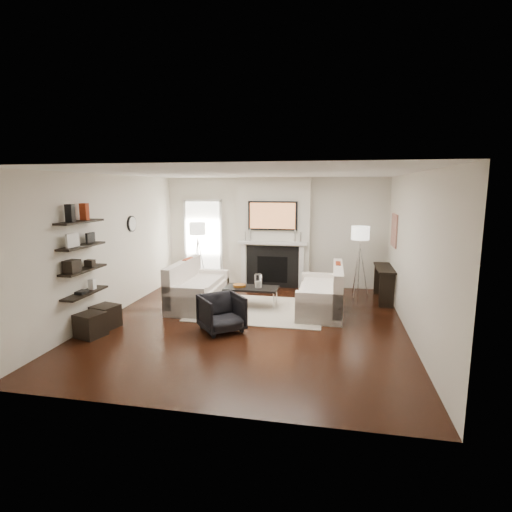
% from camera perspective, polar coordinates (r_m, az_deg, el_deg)
% --- Properties ---
extents(room_envelope, '(6.00, 6.00, 6.00)m').
position_cam_1_polar(room_envelope, '(7.08, -0.92, 0.79)').
color(room_envelope, black).
rests_on(room_envelope, ground).
extents(chimney_breast, '(1.80, 0.25, 2.70)m').
position_cam_1_polar(chimney_breast, '(9.88, 2.51, 3.34)').
color(chimney_breast, silver).
rests_on(chimney_breast, floor).
extents(fireplace_surround, '(1.30, 0.02, 1.04)m').
position_cam_1_polar(fireplace_surround, '(9.88, 2.35, -1.53)').
color(fireplace_surround, black).
rests_on(fireplace_surround, floor).
extents(firebox, '(0.75, 0.02, 0.65)m').
position_cam_1_polar(firebox, '(9.89, 2.35, -1.93)').
color(firebox, black).
rests_on(firebox, floor).
extents(mantel_pilaster_l, '(0.12, 0.08, 1.10)m').
position_cam_1_polar(mantel_pilaster_l, '(9.98, -1.76, -1.24)').
color(mantel_pilaster_l, white).
rests_on(mantel_pilaster_l, floor).
extents(mantel_pilaster_r, '(0.12, 0.08, 1.10)m').
position_cam_1_polar(mantel_pilaster_r, '(9.77, 6.51, -1.54)').
color(mantel_pilaster_r, white).
rests_on(mantel_pilaster_r, floor).
extents(mantel_shelf, '(1.70, 0.18, 0.07)m').
position_cam_1_polar(mantel_shelf, '(9.73, 2.34, 1.88)').
color(mantel_shelf, white).
rests_on(mantel_shelf, chimney_breast).
extents(tv_body, '(1.20, 0.06, 0.70)m').
position_cam_1_polar(tv_body, '(9.69, 2.38, 5.77)').
color(tv_body, black).
rests_on(tv_body, chimney_breast).
extents(tv_screen, '(1.10, 0.00, 0.62)m').
position_cam_1_polar(tv_screen, '(9.66, 2.36, 5.76)').
color(tv_screen, '#BF723F').
rests_on(tv_screen, tv_body).
extents(candlestick_l_tall, '(0.04, 0.04, 0.30)m').
position_cam_1_polar(candlestick_l_tall, '(9.81, -0.83, 3.04)').
color(candlestick_l_tall, silver).
rests_on(candlestick_l_tall, mantel_shelf).
extents(candlestick_l_short, '(0.04, 0.04, 0.24)m').
position_cam_1_polar(candlestick_l_short, '(9.84, -1.57, 2.88)').
color(candlestick_l_short, silver).
rests_on(candlestick_l_short, mantel_shelf).
extents(candlestick_r_tall, '(0.04, 0.04, 0.30)m').
position_cam_1_polar(candlestick_r_tall, '(9.65, 5.59, 2.88)').
color(candlestick_r_tall, silver).
rests_on(candlestick_r_tall, mantel_shelf).
extents(candlestick_r_short, '(0.04, 0.04, 0.24)m').
position_cam_1_polar(candlestick_r_short, '(9.64, 6.35, 2.68)').
color(candlestick_r_short, silver).
rests_on(candlestick_r_short, mantel_shelf).
extents(hallway_panel, '(0.90, 0.02, 2.10)m').
position_cam_1_polar(hallway_panel, '(10.45, -7.51, 1.96)').
color(hallway_panel, white).
rests_on(hallway_panel, floor).
extents(door_trim_l, '(0.06, 0.06, 2.16)m').
position_cam_1_polar(door_trim_l, '(10.59, -10.01, 2.00)').
color(door_trim_l, white).
rests_on(door_trim_l, floor).
extents(door_trim_r, '(0.06, 0.06, 2.16)m').
position_cam_1_polar(door_trim_r, '(10.29, -5.01, 1.89)').
color(door_trim_r, white).
rests_on(door_trim_r, floor).
extents(door_trim_top, '(1.02, 0.06, 0.06)m').
position_cam_1_polar(door_trim_top, '(10.34, -7.68, 7.89)').
color(door_trim_top, white).
rests_on(door_trim_top, wall_back).
extents(rug, '(2.60, 2.00, 0.01)m').
position_cam_1_polar(rug, '(8.19, 0.29, -7.62)').
color(rug, '#C1B29E').
rests_on(rug, floor).
extents(loveseat_left_base, '(0.85, 1.80, 0.42)m').
position_cam_1_polar(loveseat_left_base, '(8.52, -8.19, -5.60)').
color(loveseat_left_base, white).
rests_on(loveseat_left_base, floor).
extents(loveseat_left_back, '(0.18, 1.80, 0.80)m').
position_cam_1_polar(loveseat_left_back, '(8.56, -10.37, -3.42)').
color(loveseat_left_back, white).
rests_on(loveseat_left_back, floor).
extents(loveseat_left_arm_n, '(0.85, 0.18, 0.60)m').
position_cam_1_polar(loveseat_left_arm_n, '(7.77, -10.16, -6.50)').
color(loveseat_left_arm_n, white).
rests_on(loveseat_left_arm_n, floor).
extents(loveseat_left_arm_s, '(0.85, 0.18, 0.60)m').
position_cam_1_polar(loveseat_left_arm_s, '(9.24, -6.57, -3.77)').
color(loveseat_left_arm_s, white).
rests_on(loveseat_left_arm_s, floor).
extents(loveseat_left_cushion, '(0.63, 1.44, 0.10)m').
position_cam_1_polar(loveseat_left_cushion, '(8.44, -7.91, -3.92)').
color(loveseat_left_cushion, white).
rests_on(loveseat_left_cushion, loveseat_left_base).
extents(pillow_left_orange, '(0.10, 0.42, 0.42)m').
position_cam_1_polar(pillow_left_orange, '(8.79, -9.70, -1.69)').
color(pillow_left_orange, maroon).
rests_on(pillow_left_orange, loveseat_left_cushion).
extents(pillow_left_charcoal, '(0.10, 0.40, 0.40)m').
position_cam_1_polar(pillow_left_charcoal, '(8.25, -11.16, -2.56)').
color(pillow_left_charcoal, black).
rests_on(pillow_left_charcoal, loveseat_left_cushion).
extents(loveseat_right_base, '(0.85, 1.80, 0.42)m').
position_cam_1_polar(loveseat_right_base, '(8.15, 9.14, -6.34)').
color(loveseat_right_base, white).
rests_on(loveseat_right_base, floor).
extents(loveseat_right_back, '(0.18, 1.80, 0.80)m').
position_cam_1_polar(loveseat_right_back, '(8.07, 11.59, -4.26)').
color(loveseat_right_back, white).
rests_on(loveseat_right_back, floor).
extents(loveseat_right_arm_n, '(0.85, 0.18, 0.60)m').
position_cam_1_polar(loveseat_right_arm_n, '(7.35, 8.95, -7.40)').
color(loveseat_right_arm_n, white).
rests_on(loveseat_right_arm_n, floor).
extents(loveseat_right_arm_s, '(0.85, 0.18, 0.60)m').
position_cam_1_polar(loveseat_right_arm_s, '(8.91, 9.33, -4.35)').
color(loveseat_right_arm_s, white).
rests_on(loveseat_right_arm_s, floor).
extents(loveseat_right_cushion, '(0.63, 1.44, 0.10)m').
position_cam_1_polar(loveseat_right_cushion, '(8.09, 8.84, -4.56)').
color(loveseat_right_cushion, white).
rests_on(loveseat_right_cushion, loveseat_right_base).
extents(pillow_right_orange, '(0.10, 0.42, 0.42)m').
position_cam_1_polar(pillow_right_orange, '(8.32, 11.62, -2.40)').
color(pillow_right_orange, maroon).
rests_on(pillow_right_orange, loveseat_right_cushion).
extents(pillow_right_charcoal, '(0.10, 0.40, 0.40)m').
position_cam_1_polar(pillow_right_charcoal, '(7.73, 11.65, -3.40)').
color(pillow_right_charcoal, black).
rests_on(pillow_right_charcoal, loveseat_right_cushion).
extents(coffee_table, '(1.10, 0.55, 0.04)m').
position_cam_1_polar(coffee_table, '(8.27, -0.69, -4.62)').
color(coffee_table, black).
rests_on(coffee_table, floor).
extents(coffee_leg_nw, '(0.02, 0.02, 0.38)m').
position_cam_1_polar(coffee_leg_nw, '(8.23, -4.43, -6.23)').
color(coffee_leg_nw, silver).
rests_on(coffee_leg_nw, floor).
extents(coffee_leg_ne, '(0.02, 0.02, 0.38)m').
position_cam_1_polar(coffee_leg_ne, '(8.03, 2.51, -6.61)').
color(coffee_leg_ne, silver).
rests_on(coffee_leg_ne, floor).
extents(coffee_leg_sw, '(0.02, 0.02, 0.38)m').
position_cam_1_polar(coffee_leg_sw, '(8.64, -3.66, -5.44)').
color(coffee_leg_sw, silver).
rests_on(coffee_leg_sw, floor).
extents(coffee_leg_se, '(0.02, 0.02, 0.38)m').
position_cam_1_polar(coffee_leg_se, '(8.45, 2.95, -5.78)').
color(coffee_leg_se, silver).
rests_on(coffee_leg_se, floor).
extents(hurricane_glass, '(0.16, 0.16, 0.28)m').
position_cam_1_polar(hurricane_glass, '(8.20, 0.34, -3.58)').
color(hurricane_glass, white).
rests_on(hurricane_glass, coffee_table).
extents(hurricane_candle, '(0.09, 0.09, 0.14)m').
position_cam_1_polar(hurricane_candle, '(8.22, 0.34, -4.02)').
color(hurricane_candle, white).
rests_on(hurricane_candle, coffee_table).
extents(copper_bowl, '(0.27, 0.27, 0.04)m').
position_cam_1_polar(copper_bowl, '(8.31, -2.38, -4.23)').
color(copper_bowl, '#B2631D').
rests_on(copper_bowl, coffee_table).
extents(armchair, '(0.93, 0.92, 0.70)m').
position_cam_1_polar(armchair, '(6.97, -4.94, -7.88)').
color(armchair, black).
rests_on(armchair, floor).
extents(lamp_left_post, '(0.02, 0.02, 1.20)m').
position_cam_1_polar(lamp_left_post, '(10.11, -8.24, -0.90)').
color(lamp_left_post, silver).
rests_on(lamp_left_post, floor).
extents(lamp_left_shade, '(0.40, 0.40, 0.30)m').
position_cam_1_polar(lamp_left_shade, '(9.99, -8.36, 3.90)').
color(lamp_left_shade, white).
rests_on(lamp_left_shade, lamp_left_post).
extents(lamp_left_leg_a, '(0.25, 0.02, 1.23)m').
position_cam_1_polar(lamp_left_leg_a, '(10.07, -7.65, -0.93)').
color(lamp_left_leg_a, silver).
rests_on(lamp_left_leg_a, floor).
extents(lamp_left_leg_b, '(0.14, 0.22, 1.23)m').
position_cam_1_polar(lamp_left_leg_b, '(10.22, -8.36, -0.79)').
color(lamp_left_leg_b, silver).
rests_on(lamp_left_leg_b, floor).
extents(lamp_left_leg_c, '(0.14, 0.22, 1.23)m').
position_cam_1_polar(lamp_left_leg_c, '(10.04, -8.72, -0.99)').
color(lamp_left_leg_c, silver).
rests_on(lamp_left_leg_c, floor).
extents(lamp_right_post, '(0.02, 0.02, 1.20)m').
position_cam_1_polar(lamp_right_post, '(9.36, 14.47, -1.98)').
color(lamp_right_post, silver).
rests_on(lamp_right_post, floor).
extents(lamp_right_shade, '(0.40, 0.40, 0.30)m').
position_cam_1_polar(lamp_right_shade, '(9.23, 14.70, 3.20)').
color(lamp_right_shade, white).
rests_on(lamp_right_shade, lamp_right_post).
extents(lamp_right_leg_a, '(0.25, 0.02, 1.23)m').
position_cam_1_polar(lamp_right_leg_a, '(9.37, 15.14, -2.00)').
color(lamp_right_leg_a, silver).
rests_on(lamp_right_leg_a, floor).
extents(lamp_right_leg_b, '(0.14, 0.22, 1.23)m').
position_cam_1_polar(lamp_right_leg_b, '(9.45, 14.10, -1.85)').
color(lamp_right_leg_b, silver).
rests_on(lamp_right_leg_b, floor).
extents(lamp_right_leg_c, '(0.14, 0.22, 1.23)m').
position_cam_1_polar(lamp_right_leg_c, '(9.26, 14.17, -2.08)').
color(lamp_right_leg_c, silver).
rests_on(lamp_right_leg_c, floor).
extents(console_top, '(0.35, 1.20, 0.04)m').
position_cam_1_polar(console_top, '(9.10, 17.88, -1.63)').
color(console_top, black).
rests_on(console_top, floor).
extents(console_leg_n, '(0.30, 0.04, 0.71)m').
position_cam_1_polar(console_leg_n, '(8.65, 18.18, -4.78)').
color(console_leg_n, black).
rests_on(console_leg_n, floor).
extents(console_leg_s, '(0.30, 0.04, 0.71)m').
position_cam_1_polar(console_leg_s, '(9.71, 17.39, -3.17)').
color(console_leg_s, black).
rests_on(console_leg_s, floor).
extents(wall_art, '(0.03, 0.70, 0.70)m').
position_cam_1_polar(wall_art, '(9.03, 19.14, 3.48)').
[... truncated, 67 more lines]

